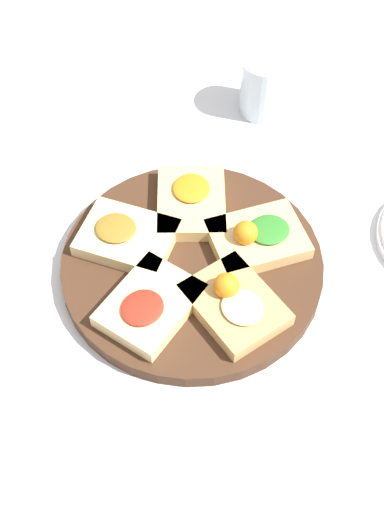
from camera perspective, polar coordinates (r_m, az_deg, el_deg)
The scene contains 8 objects.
ground_plane at distance 0.91m, azimuth 0.00°, elevation -1.12°, with size 3.00×3.00×0.00m, color silver.
serving_board at distance 0.90m, azimuth 0.00°, elevation -0.74°, with size 0.33×0.33×0.02m, color #422819.
focaccia_slice_0 at distance 0.84m, azimuth 3.38°, elevation -3.72°, with size 0.10×0.13×0.04m.
focaccia_slice_1 at distance 0.90m, azimuth 5.22°, elevation 1.50°, with size 0.14×0.13×0.04m.
focaccia_slice_2 at distance 0.94m, azimuth -0.05°, elevation 4.37°, with size 0.14×0.15×0.03m.
focaccia_slice_3 at distance 0.91m, azimuth -5.28°, elevation 1.56°, with size 0.13×0.14×0.03m.
focaccia_slice_4 at distance 0.84m, azimuth -3.40°, elevation -3.95°, with size 0.13×0.11×0.03m.
water_glass at distance 1.09m, azimuth 5.82°, elevation 13.41°, with size 0.07×0.07×0.09m, color silver.
Camera 1 is at (0.36, 0.39, 0.74)m, focal length 50.00 mm.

